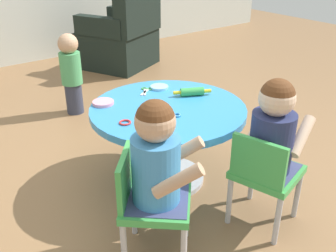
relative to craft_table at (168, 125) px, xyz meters
name	(u,v)px	position (x,y,z in m)	size (l,w,h in m)	color
ground_plane	(168,179)	(0.00, 0.00, -0.37)	(10.00, 10.00, 0.00)	olive
craft_table	(168,125)	(0.00, 0.00, 0.00)	(0.89, 0.89, 0.49)	silver
child_chair_left	(149,201)	(-0.44, -0.44, -0.07)	(0.42, 0.42, 0.54)	#B7B7BC
seated_child_left	(157,157)	(-0.41, -0.47, 0.16)	(0.44, 0.43, 0.51)	#3F4772
child_chair_right	(264,174)	(0.14, -0.61, -0.07)	(0.37, 0.37, 0.54)	#B7B7BC
seated_child_right	(273,130)	(0.17, -0.60, 0.16)	(0.41, 0.35, 0.51)	#3F4772
armchair_dark	(121,39)	(0.97, 2.15, -0.06)	(0.94, 0.95, 0.85)	black
toddler_standing	(71,72)	(-0.02, 1.28, -0.01)	(0.17, 0.17, 0.67)	#33384C
rolling_pin	(192,92)	(0.22, 0.05, 0.14)	(0.22, 0.12, 0.05)	green
craft_scissors	(146,90)	(0.04, 0.28, 0.12)	(0.13, 0.13, 0.01)	silver
playdough_blob_0	(159,87)	(0.13, 0.26, 0.12)	(0.11, 0.11, 0.02)	#8CCCF2
playdough_blob_1	(103,103)	(-0.27, 0.25, 0.13)	(0.12, 0.12, 0.02)	pink
cookie_cutter_0	(177,115)	(-0.04, -0.13, 0.12)	(0.05, 0.05, 0.01)	#3F99D8
cookie_cutter_1	(125,122)	(-0.31, -0.04, 0.12)	(0.06, 0.06, 0.01)	red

